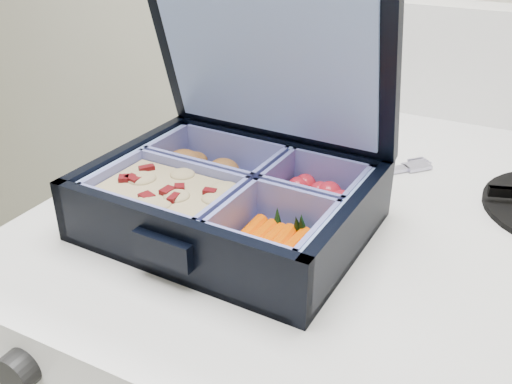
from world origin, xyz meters
The scene contains 3 objects.
bento_box centered at (0.52, 1.55, 0.97)m, with size 0.24×0.19×0.06m, color black, non-canonical shape.
burner_grate_rear centered at (0.44, 1.89, 0.95)m, with size 0.17×0.17×0.02m, color black.
fork centered at (0.58, 1.69, 0.94)m, with size 0.02×0.17×0.01m, color #A7A3BC, non-canonical shape.
Camera 1 is at (0.74, 1.16, 1.21)m, focal length 40.00 mm.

